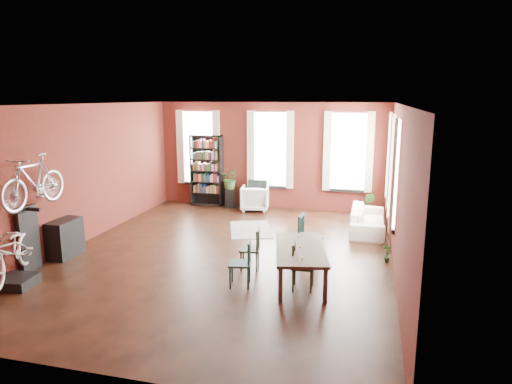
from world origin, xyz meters
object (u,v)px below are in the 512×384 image
(plant_stand, at_px, (230,198))
(bicycle_floor, at_px, (8,226))
(dining_chair_b, at_px, (250,249))
(cream_sofa, at_px, (368,216))
(white_armchair, at_px, (255,197))
(console_table, at_px, (65,238))
(bike_trainer, at_px, (16,282))
(dining_chair_d, at_px, (310,239))
(dining_chair_c, at_px, (303,266))
(dining_table, at_px, (300,265))
(dining_chair_a, at_px, (240,263))
(bookshelf, at_px, (207,171))

(plant_stand, xyz_separation_m, bicycle_floor, (-1.92, -6.71, 0.84))
(dining_chair_b, distance_m, plant_stand, 5.19)
(cream_sofa, height_order, plant_stand, cream_sofa)
(white_armchair, bearing_deg, cream_sofa, 147.76)
(dining_chair_b, relative_size, cream_sofa, 0.39)
(white_armchair, relative_size, console_table, 1.02)
(white_armchair, bearing_deg, bike_trainer, 57.77)
(console_table, bearing_deg, dining_chair_d, 10.63)
(dining_chair_d, relative_size, bicycle_floor, 0.52)
(dining_chair_b, distance_m, dining_chair_c, 1.36)
(dining_chair_c, height_order, cream_sofa, dining_chair_c)
(plant_stand, relative_size, bicycle_floor, 0.30)
(dining_chair_c, bearing_deg, plant_stand, 26.21)
(dining_chair_d, height_order, console_table, dining_chair_d)
(dining_chair_d, bearing_deg, plant_stand, 42.38)
(cream_sofa, relative_size, bike_trainer, 3.44)
(dining_table, bearing_deg, console_table, 166.49)
(dining_chair_c, bearing_deg, white_armchair, 19.67)
(dining_chair_a, distance_m, bike_trainer, 4.04)
(white_armchair, bearing_deg, plant_stand, -20.39)
(dining_chair_d, xyz_separation_m, console_table, (-5.11, -0.96, -0.09))
(dining_chair_d, relative_size, cream_sofa, 0.47)
(dining_chair_d, xyz_separation_m, bicycle_floor, (-4.97, -2.60, 0.64))
(dining_table, height_order, console_table, console_table)
(dining_chair_a, height_order, white_armchair, dining_chair_a)
(dining_chair_b, relative_size, dining_chair_c, 0.96)
(bicycle_floor, bearing_deg, white_armchair, 45.78)
(dining_chair_a, height_order, dining_chair_c, same)
(dining_table, xyz_separation_m, console_table, (-5.07, 0.12, 0.07))
(dining_chair_c, xyz_separation_m, bike_trainer, (-5.01, -1.18, -0.33))
(dining_chair_a, xyz_separation_m, bookshelf, (-2.77, 5.78, 0.68))
(dining_chair_d, distance_m, cream_sofa, 2.78)
(dining_chair_b, bearing_deg, dining_chair_d, 115.30)
(dining_chair_b, bearing_deg, dining_table, 63.01)
(dining_table, bearing_deg, bike_trainer, -175.24)
(bookshelf, distance_m, white_armchair, 1.80)
(bookshelf, xyz_separation_m, console_table, (-1.28, -5.20, -0.70))
(white_armchair, distance_m, bike_trainer, 7.08)
(dining_chair_b, xyz_separation_m, plant_stand, (-1.95, 4.81, -0.12))
(white_armchair, bearing_deg, dining_chair_d, 109.79)
(dining_table, height_order, dining_chair_d, dining_chair_d)
(white_armchair, distance_m, bicycle_floor, 7.14)
(dining_chair_b, height_order, console_table, dining_chair_b)
(dining_chair_d, bearing_deg, dining_chair_c, -171.53)
(dining_chair_c, bearing_deg, dining_chair_b, 55.78)
(cream_sofa, bearing_deg, dining_chair_b, 145.52)
(bookshelf, bearing_deg, dining_chair_a, -64.37)
(dining_chair_a, xyz_separation_m, dining_chair_b, (-0.05, 0.84, -0.02))
(white_armchair, bearing_deg, dining_chair_b, 93.97)
(cream_sofa, xyz_separation_m, plant_stand, (-4.17, 1.57, -0.12))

